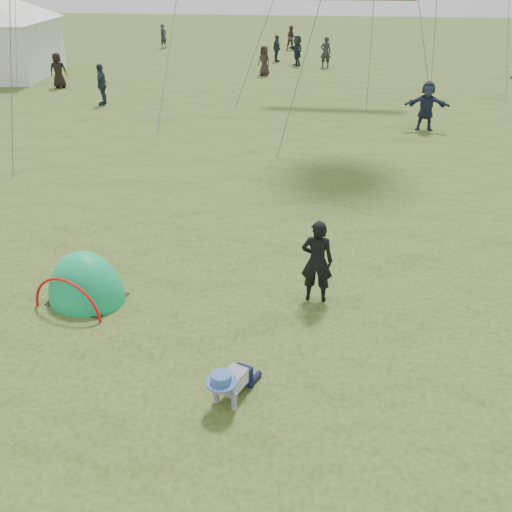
# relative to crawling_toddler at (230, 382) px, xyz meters

# --- Properties ---
(ground) EXTENTS (140.00, 140.00, 0.00)m
(ground) POSITION_rel_crawling_toddler_xyz_m (-0.32, 0.17, -0.31)
(ground) COLOR #2A4D16
(crawling_toddler) EXTENTS (0.80, 0.94, 0.61)m
(crawling_toddler) POSITION_rel_crawling_toddler_xyz_m (0.00, 0.00, 0.00)
(crawling_toddler) COLOR black
(crawling_toddler) RESTS_ON ground
(popup_tent) EXTENTS (1.71, 1.53, 1.88)m
(popup_tent) POSITION_rel_crawling_toddler_xyz_m (-3.09, 2.28, -0.31)
(popup_tent) COLOR #009A5A
(popup_tent) RESTS_ON ground
(standing_adult) EXTENTS (0.58, 0.40, 1.56)m
(standing_adult) POSITION_rel_crawling_toddler_xyz_m (1.04, 2.88, 0.47)
(standing_adult) COLOR black
(standing_adult) RESTS_ON ground
(crowd_person_0) EXTENTS (0.64, 0.73, 1.68)m
(crowd_person_0) POSITION_rel_crawling_toddler_xyz_m (-11.89, 37.19, 0.53)
(crowd_person_0) COLOR #2B2B37
(crowd_person_0) RESTS_ON ground
(crowd_person_2) EXTENTS (0.82, 1.01, 1.61)m
(crowd_person_2) POSITION_rel_crawling_toddler_xyz_m (-2.86, 31.63, 0.50)
(crowd_person_2) COLOR #22313D
(crowd_person_2) RESTS_ON ground
(crowd_person_4) EXTENTS (0.91, 0.69, 1.67)m
(crowd_person_4) POSITION_rel_crawling_toddler_xyz_m (-12.62, 21.45, 0.53)
(crowd_person_4) COLOR black
(crowd_person_4) RESTS_ON ground
(crowd_person_5) EXTENTS (1.22, 1.68, 1.76)m
(crowd_person_5) POSITION_rel_crawling_toddler_xyz_m (-1.48, 30.27, 0.57)
(crowd_person_5) COLOR #20292F
(crowd_person_5) RESTS_ON ground
(crowd_person_6) EXTENTS (0.71, 0.54, 1.74)m
(crowd_person_6) POSITION_rel_crawling_toddler_xyz_m (0.26, 29.81, 0.57)
(crowd_person_6) COLOR #24262C
(crowd_person_6) RESTS_ON ground
(crowd_person_8) EXTENTS (0.52, 1.05, 1.73)m
(crowd_person_8) POSITION_rel_crawling_toddler_xyz_m (-9.00, 18.05, 0.56)
(crowd_person_8) COLOR #2A3745
(crowd_person_8) RESTS_ON ground
(crowd_person_10) EXTENTS (0.92, 0.83, 1.58)m
(crowd_person_10) POSITION_rel_crawling_toddler_xyz_m (-2.99, 26.47, 0.49)
(crowd_person_10) COLOR #2D241D
(crowd_person_10) RESTS_ON ground
(crowd_person_11) EXTENTS (1.64, 0.58, 1.75)m
(crowd_person_11) POSITION_rel_crawling_toddler_xyz_m (4.43, 15.62, 0.57)
(crowd_person_11) COLOR #212A40
(crowd_person_11) RESTS_ON ground
(crowd_person_13) EXTENTS (0.94, 0.81, 1.66)m
(crowd_person_13) POSITION_rel_crawling_toddler_xyz_m (-2.45, 37.48, 0.53)
(crowd_person_13) COLOR #463631
(crowd_person_13) RESTS_ON ground
(crowd_person_14) EXTENTS (1.04, 0.70, 1.65)m
(crowd_person_14) POSITION_rel_crawling_toddler_xyz_m (-17.21, 28.94, 0.52)
(crowd_person_14) COLOR #1A2832
(crowd_person_14) RESTS_ON ground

